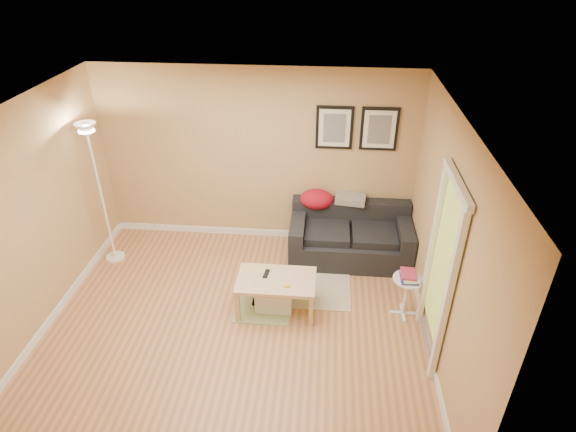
% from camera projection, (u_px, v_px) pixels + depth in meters
% --- Properties ---
extents(floor, '(4.50, 4.50, 0.00)m').
position_uv_depth(floor, '(236.00, 325.00, 5.70)').
color(floor, '#C57954').
rests_on(floor, ground).
extents(ceiling, '(4.50, 4.50, 0.00)m').
position_uv_depth(ceiling, '(221.00, 116.00, 4.37)').
color(ceiling, white).
rests_on(ceiling, wall_back).
extents(wall_back, '(4.50, 0.00, 4.50)m').
position_uv_depth(wall_back, '(257.00, 158.00, 6.74)').
color(wall_back, tan).
rests_on(wall_back, ground).
extents(wall_front, '(4.50, 0.00, 4.50)m').
position_uv_depth(wall_front, '(174.00, 389.00, 3.32)').
color(wall_front, tan).
rests_on(wall_front, ground).
extents(wall_left, '(0.00, 4.00, 4.00)m').
position_uv_depth(wall_left, '(28.00, 224.00, 5.20)').
color(wall_left, tan).
rests_on(wall_left, ground).
extents(wall_right, '(0.00, 4.00, 4.00)m').
position_uv_depth(wall_right, '(445.00, 245.00, 4.86)').
color(wall_right, tan).
rests_on(wall_right, ground).
extents(baseboard_back, '(4.50, 0.02, 0.10)m').
position_uv_depth(baseboard_back, '(259.00, 232.00, 7.38)').
color(baseboard_back, white).
rests_on(baseboard_back, ground).
extents(baseboard_left, '(0.02, 4.00, 0.10)m').
position_uv_depth(baseboard_left, '(57.00, 310.00, 5.85)').
color(baseboard_left, white).
rests_on(baseboard_left, ground).
extents(baseboard_right, '(0.02, 4.00, 0.10)m').
position_uv_depth(baseboard_right, '(426.00, 333.00, 5.51)').
color(baseboard_right, white).
rests_on(baseboard_right, ground).
extents(sofa, '(1.70, 0.90, 0.75)m').
position_uv_depth(sofa, '(350.00, 235.00, 6.71)').
color(sofa, black).
rests_on(sofa, ground).
extents(red_throw, '(0.48, 0.36, 0.28)m').
position_uv_depth(red_throw, '(317.00, 199.00, 6.80)').
color(red_throw, '#AC0F2E').
rests_on(red_throw, sofa).
extents(plaid_throw, '(0.45, 0.32, 0.10)m').
position_uv_depth(plaid_throw, '(351.00, 199.00, 6.78)').
color(plaid_throw, tan).
rests_on(plaid_throw, sofa).
extents(framed_print_left, '(0.50, 0.04, 0.60)m').
position_uv_depth(framed_print_left, '(334.00, 128.00, 6.38)').
color(framed_print_left, black).
rests_on(framed_print_left, wall_back).
extents(framed_print_right, '(0.50, 0.04, 0.60)m').
position_uv_depth(framed_print_right, '(379.00, 129.00, 6.34)').
color(framed_print_right, black).
rests_on(framed_print_right, wall_back).
extents(area_rug, '(1.25, 0.85, 0.01)m').
position_uv_depth(area_rug, '(303.00, 287.00, 6.29)').
color(area_rug, '#BBB294').
rests_on(area_rug, ground).
extents(green_runner, '(0.70, 0.50, 0.01)m').
position_uv_depth(green_runner, '(262.00, 310.00, 5.91)').
color(green_runner, '#668C4C').
rests_on(green_runner, ground).
extents(coffee_table, '(1.07, 0.81, 0.48)m').
position_uv_depth(coffee_table, '(276.00, 294.00, 5.82)').
color(coffee_table, tan).
rests_on(coffee_table, ground).
extents(remote_control, '(0.07, 0.17, 0.02)m').
position_uv_depth(remote_control, '(266.00, 274.00, 5.77)').
color(remote_control, black).
rests_on(remote_control, coffee_table).
extents(tape_roll, '(0.07, 0.07, 0.03)m').
position_uv_depth(tape_roll, '(287.00, 285.00, 5.57)').
color(tape_roll, yellow).
rests_on(tape_roll, coffee_table).
extents(storage_bin, '(0.47, 0.34, 0.29)m').
position_uv_depth(storage_bin, '(274.00, 298.00, 5.91)').
color(storage_bin, white).
rests_on(storage_bin, ground).
extents(side_table, '(0.36, 0.36, 0.55)m').
position_uv_depth(side_table, '(405.00, 296.00, 5.73)').
color(side_table, white).
rests_on(side_table, ground).
extents(book_stack, '(0.28, 0.32, 0.08)m').
position_uv_depth(book_stack, '(409.00, 276.00, 5.56)').
color(book_stack, '#303090').
rests_on(book_stack, side_table).
extents(floor_lamp, '(0.27, 0.27, 2.05)m').
position_uv_depth(floor_lamp, '(102.00, 199.00, 6.38)').
color(floor_lamp, white).
rests_on(floor_lamp, ground).
extents(doorway, '(0.12, 1.01, 2.13)m').
position_uv_depth(doorway, '(438.00, 275.00, 4.88)').
color(doorway, white).
rests_on(doorway, ground).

